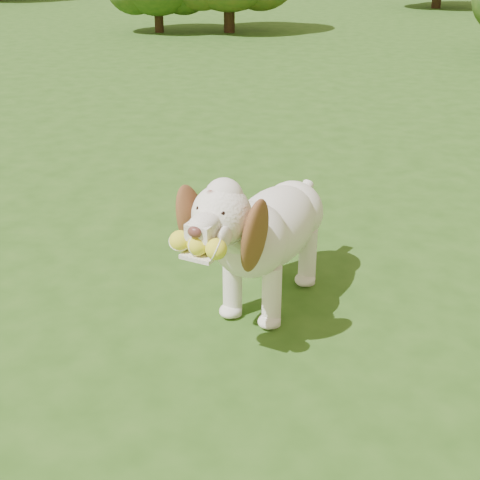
# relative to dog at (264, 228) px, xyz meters

# --- Properties ---
(ground) EXTENTS (80.00, 80.00, 0.00)m
(ground) POSITION_rel_dog_xyz_m (0.22, -0.03, -0.42)
(ground) COLOR #264C15
(ground) RESTS_ON ground
(dog) EXTENTS (0.61, 1.22, 0.80)m
(dog) POSITION_rel_dog_xyz_m (0.00, 0.00, 0.00)
(dog) COLOR white
(dog) RESTS_ON ground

